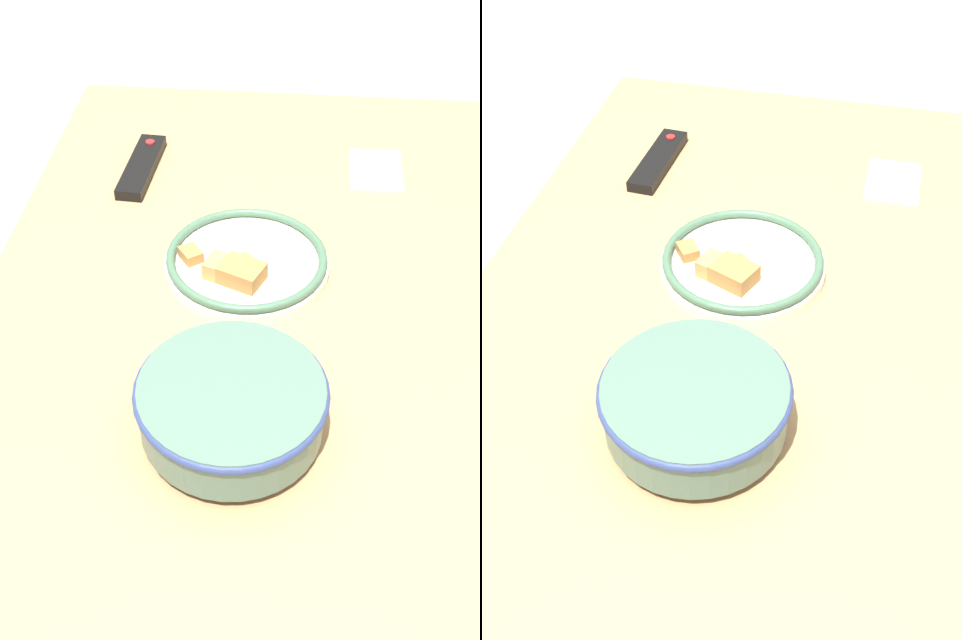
{
  "view_description": "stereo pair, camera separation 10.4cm",
  "coord_description": "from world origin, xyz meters",
  "views": [
    {
      "loc": [
        -0.83,
        0.01,
        1.47
      ],
      "look_at": [
        -0.08,
        0.08,
        0.75
      ],
      "focal_mm": 42.0,
      "sensor_mm": 36.0,
      "label": 1
    },
    {
      "loc": [
        -0.81,
        -0.09,
        1.47
      ],
      "look_at": [
        -0.08,
        0.08,
        0.75
      ],
      "focal_mm": 42.0,
      "sensor_mm": 36.0,
      "label": 2
    }
  ],
  "objects": [
    {
      "name": "ground_plane",
      "position": [
        0.0,
        0.0,
        0.0
      ],
      "size": [
        8.0,
        8.0,
        0.0
      ],
      "primitive_type": "plane",
      "color": "#B7A88E"
    },
    {
      "name": "folded_napkin",
      "position": [
        0.38,
        -0.13,
        0.71
      ],
      "size": [
        0.14,
        0.1,
        0.01
      ],
      "color": "beige",
      "rests_on": "dining_table"
    },
    {
      "name": "noodle_bowl",
      "position": [
        -0.24,
        0.07,
        0.76
      ],
      "size": [
        0.24,
        0.24,
        0.09
      ],
      "color": "#4C6B5B",
      "rests_on": "dining_table"
    },
    {
      "name": "tv_remote",
      "position": [
        0.35,
        0.3,
        0.72
      ],
      "size": [
        0.2,
        0.06,
        0.02
      ],
      "rotation": [
        0.0,
        0.0,
        4.65
      ],
      "color": "black",
      "rests_on": "dining_table"
    },
    {
      "name": "food_plate",
      "position": [
        0.08,
        0.08,
        0.73
      ],
      "size": [
        0.26,
        0.26,
        0.05
      ],
      "color": "silver",
      "rests_on": "dining_table"
    },
    {
      "name": "dining_table",
      "position": [
        0.0,
        0.0,
        0.63
      ],
      "size": [
        1.35,
        0.97,
        0.71
      ],
      "color": "tan",
      "rests_on": "ground_plane"
    }
  ]
}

